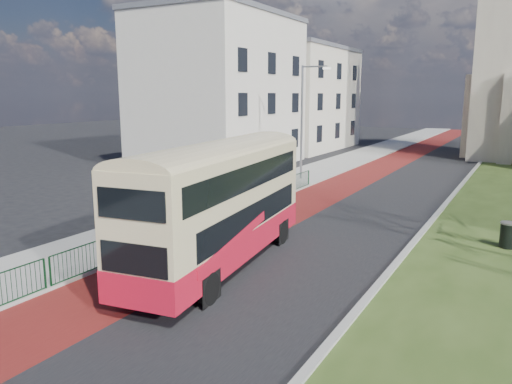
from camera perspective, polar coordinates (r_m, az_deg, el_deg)
The scene contains 12 objects.
ground at distance 19.00m, azimuth -4.61°, elevation -7.73°, with size 160.00×160.00×0.00m, color black.
road_carriageway at distance 36.49m, azimuth 15.06°, elevation 1.05°, with size 9.00×120.00×0.01m, color black.
bus_lane at distance 37.21m, azimuth 11.03°, elevation 1.42°, with size 3.40×120.00×0.01m, color #591414.
pavement_west at distance 38.52m, azimuth 5.65°, elevation 1.98°, with size 4.00×120.00×0.12m, color gray.
kerb_west at distance 37.78m, azimuth 8.44°, elevation 1.74°, with size 0.25×120.00×0.13m, color #999993.
kerb_east at distance 37.65m, azimuth 22.61°, elevation 0.97°, with size 0.25×80.00×0.13m, color #999993.
pedestrian_railing at distance 23.62m, azimuth -5.25°, elevation -2.59°, with size 0.07×24.00×1.12m.
street_block_near at distance 44.07m, azimuth -4.14°, elevation 11.56°, with size 10.30×14.30×13.00m.
street_block_far at distance 58.14m, azimuth 4.65°, elevation 10.69°, with size 10.30×16.30×11.50m.
streetlamp at distance 35.98m, azimuth 5.48°, elevation 8.60°, with size 2.13×0.18×8.00m.
bus at distance 17.63m, azimuth -4.10°, elevation -0.86°, with size 3.69×10.60×4.34m.
litter_bin at distance 22.53m, azimuth 26.85°, elevation -4.40°, with size 0.69×0.69×1.05m.
Camera 1 is at (10.00, -14.96, 6.11)m, focal length 35.00 mm.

